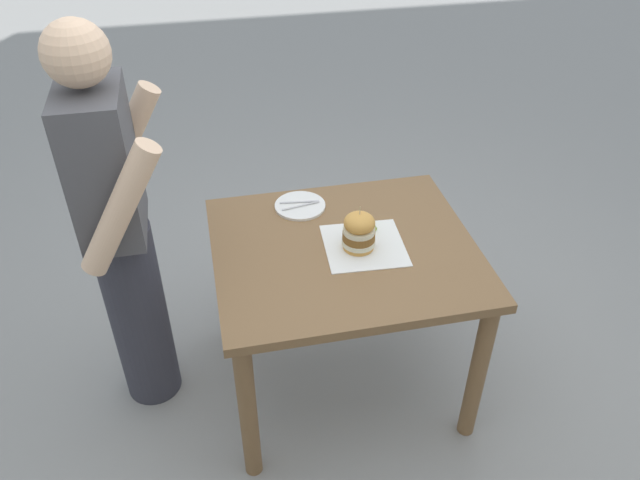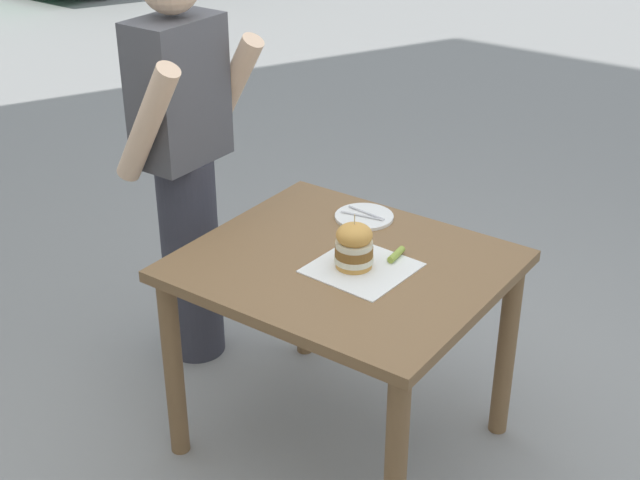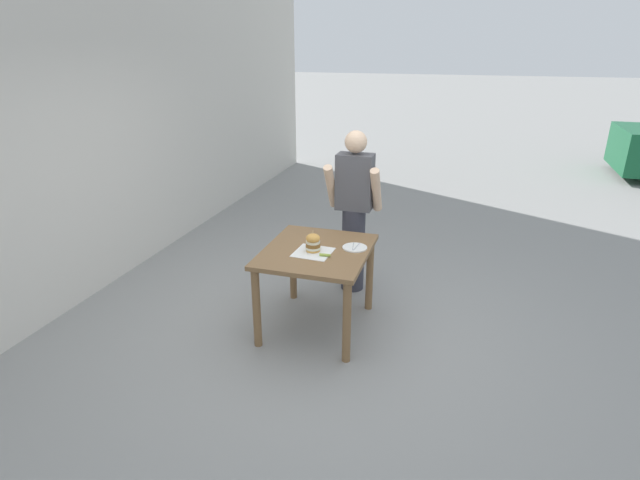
{
  "view_description": "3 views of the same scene",
  "coord_description": "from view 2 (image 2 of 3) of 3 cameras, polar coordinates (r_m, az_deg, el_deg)",
  "views": [
    {
      "loc": [
        -1.9,
        0.5,
        2.29
      ],
      "look_at": [
        0.0,
        0.1,
        0.83
      ],
      "focal_mm": 35.0,
      "sensor_mm": 36.0,
      "label": 1
    },
    {
      "loc": [
        -2.22,
        -1.46,
        2.25
      ],
      "look_at": [
        0.0,
        0.1,
        0.83
      ],
      "focal_mm": 50.0,
      "sensor_mm": 36.0,
      "label": 2
    },
    {
      "loc": [
        1.2,
        -3.88,
        2.48
      ],
      "look_at": [
        0.0,
        0.1,
        0.83
      ],
      "focal_mm": 28.0,
      "sensor_mm": 36.0,
      "label": 3
    }
  ],
  "objects": [
    {
      "name": "ground_plane",
      "position": [
        3.48,
        1.38,
        -12.58
      ],
      "size": [
        80.0,
        80.0,
        0.0
      ],
      "primitive_type": "plane",
      "color": "gray"
    },
    {
      "name": "sandwich",
      "position": [
        2.96,
        2.2,
        -0.36
      ],
      "size": [
        0.13,
        0.13,
        0.19
      ],
      "color": "gold",
      "rests_on": "serving_paper"
    },
    {
      "name": "side_plate_with_forks",
      "position": [
        3.33,
        2.85,
        1.5
      ],
      "size": [
        0.22,
        0.22,
        0.02
      ],
      "color": "white",
      "rests_on": "patio_table"
    },
    {
      "name": "diner_across_table",
      "position": [
        3.57,
        -8.66,
        4.9
      ],
      "size": [
        0.55,
        0.35,
        1.69
      ],
      "color": "#33333D",
      "rests_on": "ground"
    },
    {
      "name": "pickle_spear",
      "position": [
        3.05,
        4.9,
        -0.93
      ],
      "size": [
        0.1,
        0.03,
        0.02
      ],
      "primitive_type": "cylinder",
      "rotation": [
        0.0,
        1.57,
        0.09
      ],
      "color": "#8EA83D",
      "rests_on": "serving_paper"
    },
    {
      "name": "patio_table",
      "position": [
        3.1,
        1.51,
        -3.39
      ],
      "size": [
        0.91,
        1.04,
        0.78
      ],
      "color": "brown",
      "rests_on": "ground"
    },
    {
      "name": "serving_paper",
      "position": [
        2.99,
        2.69,
        -1.79
      ],
      "size": [
        0.33,
        0.33,
        0.0
      ],
      "primitive_type": "cube",
      "rotation": [
        0.0,
        0.0,
        -0.06
      ],
      "color": "white",
      "rests_on": "patio_table"
    }
  ]
}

